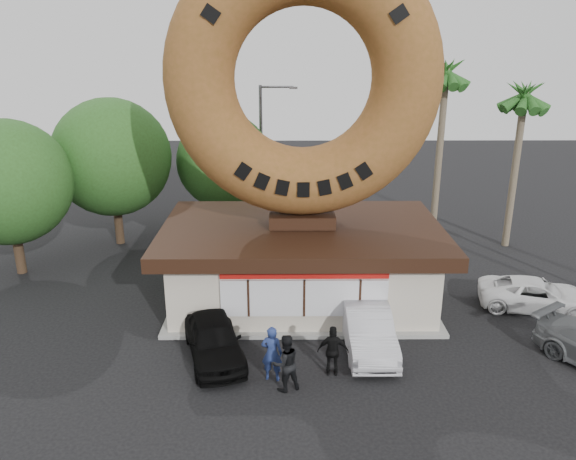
% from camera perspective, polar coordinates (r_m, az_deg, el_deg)
% --- Properties ---
extents(ground, '(90.00, 90.00, 0.00)m').
position_cam_1_polar(ground, '(18.50, 1.93, -15.24)').
color(ground, black).
rests_on(ground, ground).
extents(donut_shop, '(11.20, 7.20, 3.80)m').
position_cam_1_polar(donut_shop, '(22.97, 1.40, -3.14)').
color(donut_shop, beige).
rests_on(donut_shop, ground).
extents(giant_donut, '(10.30, 2.63, 10.30)m').
position_cam_1_polar(giant_donut, '(21.37, 1.55, 15.04)').
color(giant_donut, brown).
rests_on(giant_donut, donut_shop).
extents(tree_west, '(6.00, 6.00, 7.65)m').
position_cam_1_polar(tree_west, '(30.19, -17.45, 7.05)').
color(tree_west, '#473321').
rests_on(tree_west, ground).
extents(tree_mid, '(5.20, 5.20, 6.63)m').
position_cam_1_polar(tree_mid, '(31.14, -6.50, 6.96)').
color(tree_mid, '#473321').
rests_on(tree_mid, ground).
extents(tree_far, '(5.60, 5.60, 7.14)m').
position_cam_1_polar(tree_far, '(27.90, -26.60, 4.34)').
color(tree_far, '#473321').
rests_on(tree_far, ground).
extents(palm_near, '(2.60, 2.60, 9.75)m').
position_cam_1_polar(palm_near, '(30.50, 15.73, 14.49)').
color(palm_near, '#726651').
rests_on(palm_near, ground).
extents(palm_far, '(2.60, 2.60, 8.75)m').
position_cam_1_polar(palm_far, '(30.31, 22.85, 11.95)').
color(palm_far, '#726651').
rests_on(palm_far, ground).
extents(street_lamp, '(2.11, 0.20, 8.00)m').
position_cam_1_polar(street_lamp, '(31.88, -2.48, 8.19)').
color(street_lamp, '#59595E').
rests_on(street_lamp, ground).
extents(person_left, '(0.75, 0.55, 1.87)m').
position_cam_1_polar(person_left, '(18.17, -1.65, -12.42)').
color(person_left, navy).
rests_on(person_left, ground).
extents(person_center, '(1.12, 1.01, 1.87)m').
position_cam_1_polar(person_center, '(17.69, -0.26, -13.35)').
color(person_center, black).
rests_on(person_center, ground).
extents(person_right, '(1.04, 0.50, 1.73)m').
position_cam_1_polar(person_right, '(18.49, 4.60, -12.15)').
color(person_right, black).
rests_on(person_right, ground).
extents(car_black, '(2.81, 4.56, 1.45)m').
position_cam_1_polar(car_black, '(19.58, -7.56, -10.84)').
color(car_black, black).
rests_on(car_black, ground).
extents(car_silver, '(1.64, 4.57, 1.50)m').
position_cam_1_polar(car_silver, '(20.19, 8.08, -9.80)').
color(car_silver, '#BBBBC0').
rests_on(car_silver, ground).
extents(car_white, '(4.85, 3.09, 1.24)m').
position_cam_1_polar(car_white, '(24.79, 23.92, -6.03)').
color(car_white, silver).
rests_on(car_white, ground).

